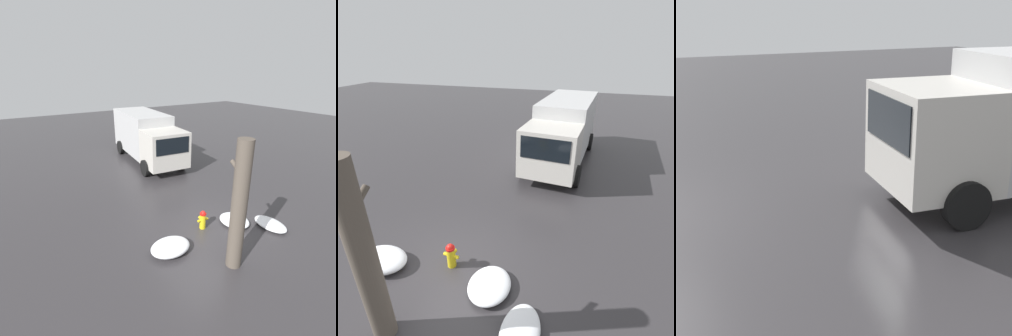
{
  "view_description": "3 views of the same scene",
  "coord_description": "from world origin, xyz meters",
  "views": [
    {
      "loc": [
        -6.33,
        5.47,
        5.5
      ],
      "look_at": [
        4.14,
        -1.1,
        0.82
      ],
      "focal_mm": 28.0,
      "sensor_mm": 36.0,
      "label": 1
    },
    {
      "loc": [
        -4.52,
        -2.89,
        5.3
      ],
      "look_at": [
        3.9,
        -0.29,
        1.14
      ],
      "focal_mm": 28.0,
      "sensor_mm": 36.0,
      "label": 2
    },
    {
      "loc": [
        0.34,
        -8.87,
        3.78
      ],
      "look_at": [
        3.71,
        -1.34,
        0.92
      ],
      "focal_mm": 50.0,
      "sensor_mm": 36.0,
      "label": 3
    }
  ],
  "objects": [
    {
      "name": "fire_hydrant",
      "position": [
        0.0,
        -0.0,
        0.37
      ],
      "size": [
        0.33,
        0.43,
        0.71
      ],
      "rotation": [
        0.0,
        0.0,
        6.22
      ],
      "color": "yellow",
      "rests_on": "ground_plane"
    },
    {
      "name": "snow_pile_by_tree",
      "position": [
        -0.41,
        -1.21,
        0.14
      ],
      "size": [
        1.18,
        1.01,
        0.27
      ],
      "color": "white",
      "rests_on": "ground_plane"
    },
    {
      "name": "delivery_truck",
      "position": [
        8.03,
        -1.94,
        1.61
      ],
      "size": [
        7.02,
        3.03,
        2.95
      ],
      "rotation": [
        0.0,
        0.0,
        1.47
      ],
      "color": "beige",
      "rests_on": "ground_plane"
    },
    {
      "name": "tree_trunk",
      "position": [
        -1.99,
        0.44,
        1.95
      ],
      "size": [
        0.68,
        0.44,
        3.88
      ],
      "color": "brown",
      "rests_on": "ground_plane"
    },
    {
      "name": "ground_plane",
      "position": [
        0.0,
        0.0,
        0.0
      ],
      "size": [
        60.0,
        60.0,
        0.0
      ],
      "primitive_type": "plane",
      "color": "#333033"
    },
    {
      "name": "snow_pile_curbside",
      "position": [
        -0.52,
        1.74,
        0.19
      ],
      "size": [
        0.98,
        1.34,
        0.39
      ],
      "color": "white",
      "rests_on": "ground_plane"
    },
    {
      "name": "snow_pile_by_hydrant",
      "position": [
        -1.28,
        -2.18,
        0.12
      ],
      "size": [
        1.3,
        0.8,
        0.24
      ],
      "color": "white",
      "rests_on": "ground_plane"
    }
  ]
}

